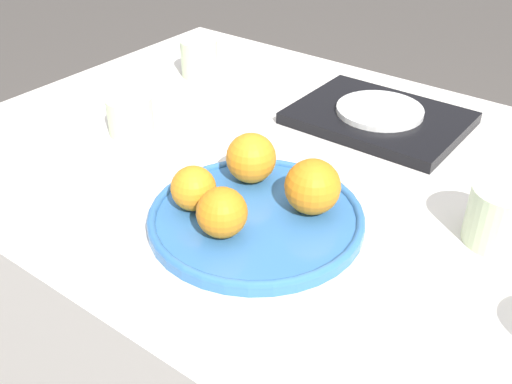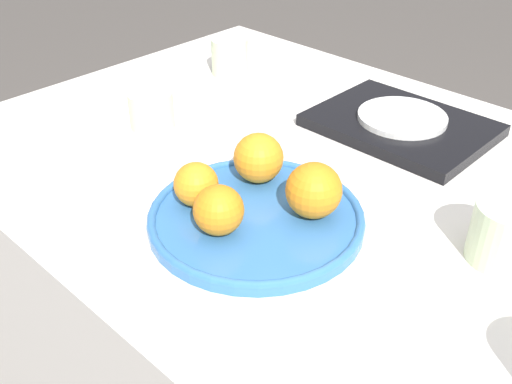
% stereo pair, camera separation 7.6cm
% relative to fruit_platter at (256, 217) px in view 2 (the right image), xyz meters
% --- Properties ---
extents(table, '(1.26, 0.82, 0.76)m').
position_rel_fruit_platter_xyz_m(table, '(0.01, 0.17, -0.39)').
color(table, silver).
rests_on(table, ground_plane).
extents(fruit_platter, '(0.29, 0.29, 0.02)m').
position_rel_fruit_platter_xyz_m(fruit_platter, '(0.00, 0.00, 0.00)').
color(fruit_platter, '#336BAD').
rests_on(fruit_platter, table).
extents(orange_0, '(0.07, 0.07, 0.07)m').
position_rel_fruit_platter_xyz_m(orange_0, '(0.05, 0.05, 0.04)').
color(orange_0, orange).
rests_on(orange_0, fruit_platter).
extents(orange_1, '(0.07, 0.07, 0.07)m').
position_rel_fruit_platter_xyz_m(orange_1, '(-0.06, 0.07, 0.04)').
color(orange_1, orange).
rests_on(orange_1, fruit_platter).
extents(orange_2, '(0.07, 0.07, 0.07)m').
position_rel_fruit_platter_xyz_m(orange_2, '(-0.01, -0.06, 0.04)').
color(orange_2, orange).
rests_on(orange_2, fruit_platter).
extents(orange_3, '(0.06, 0.06, 0.06)m').
position_rel_fruit_platter_xyz_m(orange_3, '(-0.08, -0.04, 0.03)').
color(orange_3, orange).
rests_on(orange_3, fruit_platter).
extents(serving_tray, '(0.29, 0.22, 0.02)m').
position_rel_fruit_platter_xyz_m(serving_tray, '(-0.01, 0.37, 0.00)').
color(serving_tray, black).
rests_on(serving_tray, table).
extents(side_plate, '(0.15, 0.15, 0.01)m').
position_rel_fruit_platter_xyz_m(side_plate, '(-0.01, 0.37, 0.02)').
color(side_plate, silver).
rests_on(side_plate, serving_tray).
extents(cup_0, '(0.09, 0.09, 0.08)m').
position_rel_fruit_platter_xyz_m(cup_0, '(0.27, 0.16, 0.03)').
color(cup_0, beige).
rests_on(cup_0, table).
extents(cup_1, '(0.08, 0.08, 0.06)m').
position_rel_fruit_platter_xyz_m(cup_1, '(-0.33, 0.08, 0.02)').
color(cup_1, beige).
rests_on(cup_1, table).
extents(cup_2, '(0.07, 0.07, 0.07)m').
position_rel_fruit_platter_xyz_m(cup_2, '(-0.40, 0.34, 0.03)').
color(cup_2, beige).
rests_on(cup_2, table).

